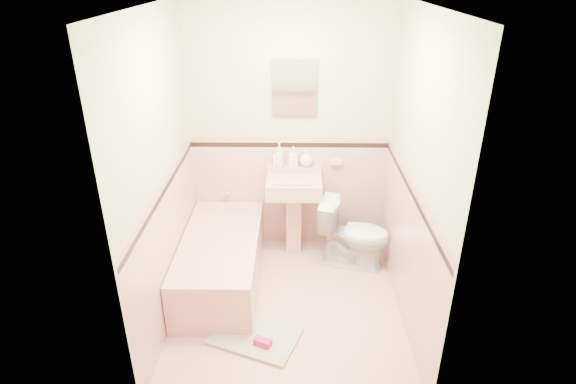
{
  "coord_description": "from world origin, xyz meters",
  "views": [
    {
      "loc": [
        0.05,
        -3.37,
        2.75
      ],
      "look_at": [
        0.0,
        0.25,
        1.0
      ],
      "focal_mm": 29.48,
      "sensor_mm": 36.0,
      "label": 1
    }
  ],
  "objects_px": {
    "soap_bottle_right": "(306,158)",
    "bucket": "(337,245)",
    "soap_bottle_left": "(279,154)",
    "soap_bottle_mid": "(293,157)",
    "toilet": "(354,234)",
    "medicine_cabinet": "(295,88)",
    "sink": "(294,217)",
    "shoe": "(263,342)",
    "bathtub": "(221,262)"
  },
  "relations": [
    {
      "from": "toilet",
      "to": "bucket",
      "type": "bearing_deg",
      "value": 55.15
    },
    {
      "from": "soap_bottle_right",
      "to": "shoe",
      "type": "relative_size",
      "value": 1.24
    },
    {
      "from": "soap_bottle_mid",
      "to": "soap_bottle_right",
      "type": "xyz_separation_m",
      "value": [
        0.13,
        0.0,
        -0.01
      ]
    },
    {
      "from": "bathtub",
      "to": "soap_bottle_mid",
      "type": "height_order",
      "value": "soap_bottle_mid"
    },
    {
      "from": "sink",
      "to": "bathtub",
      "type": "bearing_deg",
      "value": -142.07
    },
    {
      "from": "sink",
      "to": "soap_bottle_right",
      "type": "distance_m",
      "value": 0.61
    },
    {
      "from": "shoe",
      "to": "soap_bottle_left",
      "type": "bearing_deg",
      "value": 111.04
    },
    {
      "from": "medicine_cabinet",
      "to": "soap_bottle_mid",
      "type": "relative_size",
      "value": 2.63
    },
    {
      "from": "sink",
      "to": "soap_bottle_right",
      "type": "bearing_deg",
      "value": 56.03
    },
    {
      "from": "soap_bottle_right",
      "to": "toilet",
      "type": "relative_size",
      "value": 0.25
    },
    {
      "from": "sink",
      "to": "bucket",
      "type": "height_order",
      "value": "sink"
    },
    {
      "from": "soap_bottle_right",
      "to": "bucket",
      "type": "relative_size",
      "value": 0.8
    },
    {
      "from": "toilet",
      "to": "soap_bottle_mid",
      "type": "bearing_deg",
      "value": 72.85
    },
    {
      "from": "medicine_cabinet",
      "to": "bucket",
      "type": "xyz_separation_m",
      "value": [
        0.45,
        -0.24,
        -1.59
      ]
    },
    {
      "from": "soap_bottle_left",
      "to": "soap_bottle_mid",
      "type": "distance_m",
      "value": 0.15
    },
    {
      "from": "soap_bottle_left",
      "to": "bucket",
      "type": "bearing_deg",
      "value": -18.96
    },
    {
      "from": "soap_bottle_right",
      "to": "bucket",
      "type": "distance_m",
      "value": 0.97
    },
    {
      "from": "medicine_cabinet",
      "to": "soap_bottle_left",
      "type": "relative_size",
      "value": 2.13
    },
    {
      "from": "medicine_cabinet",
      "to": "soap_bottle_right",
      "type": "height_order",
      "value": "medicine_cabinet"
    },
    {
      "from": "medicine_cabinet",
      "to": "toilet",
      "type": "bearing_deg",
      "value": -34.41
    },
    {
      "from": "bucket",
      "to": "sink",
      "type": "bearing_deg",
      "value": 176.53
    },
    {
      "from": "medicine_cabinet",
      "to": "bucket",
      "type": "height_order",
      "value": "medicine_cabinet"
    },
    {
      "from": "sink",
      "to": "medicine_cabinet",
      "type": "relative_size",
      "value": 1.61
    },
    {
      "from": "soap_bottle_mid",
      "to": "toilet",
      "type": "xyz_separation_m",
      "value": [
        0.61,
        -0.38,
        -0.66
      ]
    },
    {
      "from": "toilet",
      "to": "bucket",
      "type": "height_order",
      "value": "toilet"
    },
    {
      "from": "shoe",
      "to": "soap_bottle_right",
      "type": "bearing_deg",
      "value": 101.36
    },
    {
      "from": "toilet",
      "to": "soap_bottle_right",
      "type": "bearing_deg",
      "value": 66.48
    },
    {
      "from": "shoe",
      "to": "toilet",
      "type": "bearing_deg",
      "value": 79.02
    },
    {
      "from": "bathtub",
      "to": "bucket",
      "type": "relative_size",
      "value": 6.97
    },
    {
      "from": "soap_bottle_mid",
      "to": "shoe",
      "type": "distance_m",
      "value": 1.85
    },
    {
      "from": "sink",
      "to": "soap_bottle_right",
      "type": "relative_size",
      "value": 4.93
    },
    {
      "from": "sink",
      "to": "soap_bottle_mid",
      "type": "height_order",
      "value": "soap_bottle_mid"
    },
    {
      "from": "soap_bottle_right",
      "to": "bucket",
      "type": "xyz_separation_m",
      "value": [
        0.33,
        -0.21,
        -0.89
      ]
    },
    {
      "from": "soap_bottle_mid",
      "to": "toilet",
      "type": "bearing_deg",
      "value": -32.14
    },
    {
      "from": "sink",
      "to": "bucket",
      "type": "relative_size",
      "value": 3.97
    },
    {
      "from": "shoe",
      "to": "bathtub",
      "type": "bearing_deg",
      "value": 141.4
    },
    {
      "from": "bathtub",
      "to": "shoe",
      "type": "bearing_deg",
      "value": -62.88
    },
    {
      "from": "soap_bottle_left",
      "to": "toilet",
      "type": "xyz_separation_m",
      "value": [
        0.75,
        -0.38,
        -0.69
      ]
    },
    {
      "from": "bathtub",
      "to": "shoe",
      "type": "xyz_separation_m",
      "value": [
        0.44,
        -0.86,
        -0.17
      ]
    },
    {
      "from": "sink",
      "to": "medicine_cabinet",
      "type": "height_order",
      "value": "medicine_cabinet"
    },
    {
      "from": "bathtub",
      "to": "toilet",
      "type": "distance_m",
      "value": 1.33
    },
    {
      "from": "soap_bottle_left",
      "to": "soap_bottle_mid",
      "type": "bearing_deg",
      "value": 0.0
    },
    {
      "from": "bathtub",
      "to": "sink",
      "type": "relative_size",
      "value": 1.76
    },
    {
      "from": "medicine_cabinet",
      "to": "sink",
      "type": "bearing_deg",
      "value": -90.0
    },
    {
      "from": "bathtub",
      "to": "toilet",
      "type": "xyz_separation_m",
      "value": [
        1.28,
        0.33,
        0.12
      ]
    },
    {
      "from": "soap_bottle_right",
      "to": "toilet",
      "type": "bearing_deg",
      "value": -38.51
    },
    {
      "from": "medicine_cabinet",
      "to": "bathtub",
      "type": "bearing_deg",
      "value": -132.58
    },
    {
      "from": "bathtub",
      "to": "soap_bottle_mid",
      "type": "xyz_separation_m",
      "value": [
        0.67,
        0.71,
        0.79
      ]
    },
    {
      "from": "soap_bottle_left",
      "to": "bucket",
      "type": "xyz_separation_m",
      "value": [
        0.6,
        -0.21,
        -0.93
      ]
    },
    {
      "from": "medicine_cabinet",
      "to": "soap_bottle_left",
      "type": "distance_m",
      "value": 0.68
    }
  ]
}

